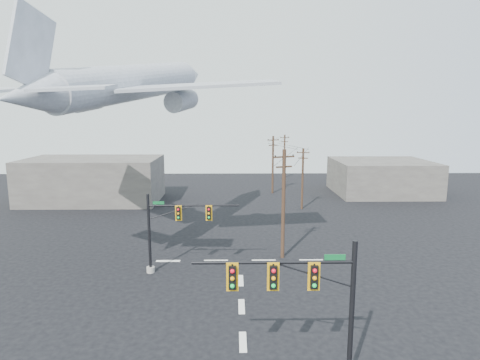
{
  "coord_description": "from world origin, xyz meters",
  "views": [
    {
      "loc": [
        -0.43,
        -19.92,
        12.33
      ],
      "look_at": [
        -0.09,
        5.0,
        8.07
      ],
      "focal_mm": 30.0,
      "sensor_mm": 36.0,
      "label": 1
    }
  ],
  "objects_px": {
    "utility_pole_a": "(283,202)",
    "utility_pole_b": "(303,178)",
    "signal_mast_far": "(169,230)",
    "utility_pole_c": "(273,164)",
    "signal_mast_near": "(312,304)",
    "airliner": "(133,84)",
    "utility_pole_d": "(284,155)"
  },
  "relations": [
    {
      "from": "signal_mast_far",
      "to": "utility_pole_d",
      "type": "height_order",
      "value": "utility_pole_d"
    },
    {
      "from": "utility_pole_a",
      "to": "airliner",
      "type": "height_order",
      "value": "airliner"
    },
    {
      "from": "utility_pole_c",
      "to": "airliner",
      "type": "height_order",
      "value": "airliner"
    },
    {
      "from": "utility_pole_c",
      "to": "utility_pole_d",
      "type": "distance_m",
      "value": 14.88
    },
    {
      "from": "signal_mast_near",
      "to": "airliner",
      "type": "distance_m",
      "value": 23.99
    },
    {
      "from": "utility_pole_a",
      "to": "utility_pole_d",
      "type": "xyz_separation_m",
      "value": [
        5.27,
        41.85,
        -0.62
      ]
    },
    {
      "from": "airliner",
      "to": "utility_pole_c",
      "type": "bearing_deg",
      "value": -9.82
    },
    {
      "from": "signal_mast_near",
      "to": "airliner",
      "type": "relative_size",
      "value": 0.29
    },
    {
      "from": "signal_mast_far",
      "to": "utility_pole_c",
      "type": "distance_m",
      "value": 32.38
    },
    {
      "from": "utility_pole_b",
      "to": "utility_pole_d",
      "type": "bearing_deg",
      "value": 101.07
    },
    {
      "from": "signal_mast_far",
      "to": "utility_pole_c",
      "type": "height_order",
      "value": "utility_pole_c"
    },
    {
      "from": "utility_pole_c",
      "to": "airliner",
      "type": "xyz_separation_m",
      "value": [
        -14.27,
        -25.61,
        10.06
      ]
    },
    {
      "from": "utility_pole_b",
      "to": "utility_pole_c",
      "type": "distance_m",
      "value": 10.54
    },
    {
      "from": "signal_mast_far",
      "to": "utility_pole_b",
      "type": "relative_size",
      "value": 0.92
    },
    {
      "from": "utility_pole_a",
      "to": "utility_pole_c",
      "type": "bearing_deg",
      "value": 64.9
    },
    {
      "from": "signal_mast_far",
      "to": "airliner",
      "type": "bearing_deg",
      "value": 125.37
    },
    {
      "from": "signal_mast_near",
      "to": "utility_pole_a",
      "type": "xyz_separation_m",
      "value": [
        0.67,
        16.06,
        0.97
      ]
    },
    {
      "from": "signal_mast_far",
      "to": "utility_pole_a",
      "type": "relative_size",
      "value": 0.78
    },
    {
      "from": "signal_mast_far",
      "to": "utility_pole_c",
      "type": "bearing_deg",
      "value": 70.51
    },
    {
      "from": "signal_mast_far",
      "to": "utility_pole_d",
      "type": "relative_size",
      "value": 0.89
    },
    {
      "from": "utility_pole_a",
      "to": "airliner",
      "type": "xyz_separation_m",
      "value": [
        -12.55,
        1.8,
        9.77
      ]
    },
    {
      "from": "airliner",
      "to": "signal_mast_far",
      "type": "bearing_deg",
      "value": -125.33
    },
    {
      "from": "signal_mast_near",
      "to": "utility_pole_b",
      "type": "relative_size",
      "value": 0.96
    },
    {
      "from": "utility_pole_a",
      "to": "utility_pole_b",
      "type": "xyz_separation_m",
      "value": [
        4.54,
        17.26,
        -0.78
      ]
    },
    {
      "from": "utility_pole_d",
      "to": "utility_pole_a",
      "type": "bearing_deg",
      "value": -103.51
    },
    {
      "from": "signal_mast_near",
      "to": "utility_pole_d",
      "type": "height_order",
      "value": "utility_pole_d"
    },
    {
      "from": "signal_mast_near",
      "to": "utility_pole_b",
      "type": "distance_m",
      "value": 33.72
    },
    {
      "from": "utility_pole_d",
      "to": "airliner",
      "type": "distance_m",
      "value": 45.05
    },
    {
      "from": "utility_pole_b",
      "to": "signal_mast_far",
      "type": "bearing_deg",
      "value": -110.97
    },
    {
      "from": "utility_pole_a",
      "to": "airliner",
      "type": "bearing_deg",
      "value": 150.36
    },
    {
      "from": "signal_mast_far",
      "to": "airliner",
      "type": "relative_size",
      "value": 0.28
    },
    {
      "from": "utility_pole_b",
      "to": "airliner",
      "type": "xyz_separation_m",
      "value": [
        -17.08,
        -15.46,
        10.56
      ]
    }
  ]
}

